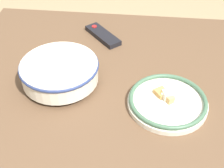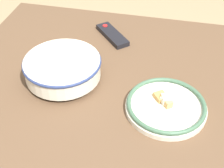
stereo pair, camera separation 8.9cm
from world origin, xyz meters
The scene contains 4 objects.
dining_table centered at (0.00, 0.00, 0.63)m, with size 1.16×1.09×0.70m.
noodle_bowl centered at (-0.17, 0.04, 0.75)m, with size 0.27×0.27×0.08m.
food_plate centered at (0.20, -0.04, 0.72)m, with size 0.26×0.26×0.04m.
tv_remote centered at (-0.06, 0.34, 0.71)m, with size 0.17×0.18×0.02m.
Camera 2 is at (0.18, -0.76, 1.43)m, focal length 50.00 mm.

